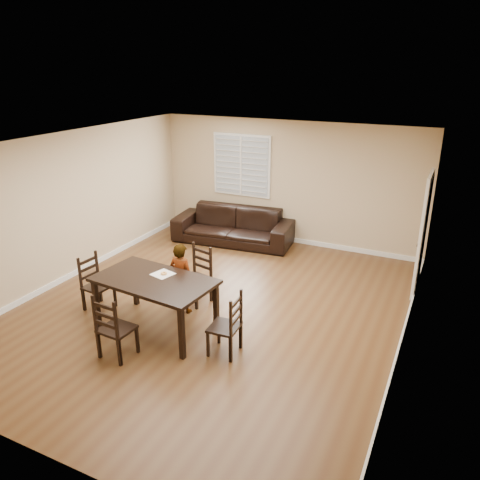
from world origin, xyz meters
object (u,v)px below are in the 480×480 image
chair_near (200,275)px  child (182,278)px  sofa (233,226)px  chair_left (93,284)px  chair_far (111,331)px  donut (164,273)px  chair_right (232,327)px  dining_table (154,284)px

chair_near → child: (-0.06, -0.47, 0.14)m
chair_near → sofa: chair_near is taller
chair_left → child: (1.39, 0.52, 0.17)m
chair_far → donut: chair_far is taller
chair_left → chair_right: bearing=-89.8°
chair_left → chair_far: bearing=-124.9°
chair_near → chair_far: 2.05m
child → dining_table: bearing=88.1°
dining_table → chair_far: (-0.08, -0.93, -0.31)m
chair_near → child: child is taller
chair_far → chair_right: (1.41, 0.82, -0.02)m
chair_right → donut: chair_right is taller
dining_table → chair_right: bearing=0.7°
chair_far → sofa: bearing=-80.3°
child → chair_near: bearing=-93.9°
chair_near → child: bearing=-83.9°
chair_near → sofa: bearing=118.3°
chair_far → donut: bearing=-92.7°
chair_right → sofa: (-1.93, 3.94, -0.04)m
chair_far → chair_right: bearing=-146.4°
dining_table → donut: size_ratio=19.08×
sofa → chair_near: bearing=-81.1°
donut → chair_left: bearing=-176.9°
dining_table → sofa: (-0.60, 3.83, -0.36)m
chair_far → chair_near: bearing=-92.1°
chair_left → chair_right: same height
chair_near → chair_left: 1.76m
donut → sofa: size_ratio=0.04×
donut → chair_far: bearing=-96.2°
child → sofa: child is taller
dining_table → chair_near: 1.16m
chair_right → sofa: bearing=-157.3°
dining_table → chair_near: size_ratio=1.89×
chair_left → dining_table: bearing=-90.2°
dining_table → chair_far: size_ratio=1.93×
chair_far → child: (0.14, 1.57, 0.15)m
chair_left → sofa: bearing=-6.1°
chair_right → child: size_ratio=0.79×
donut → sofa: bearing=100.0°
dining_table → chair_left: 1.38m
chair_far → donut: 1.21m
chair_left → child: size_ratio=0.79×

